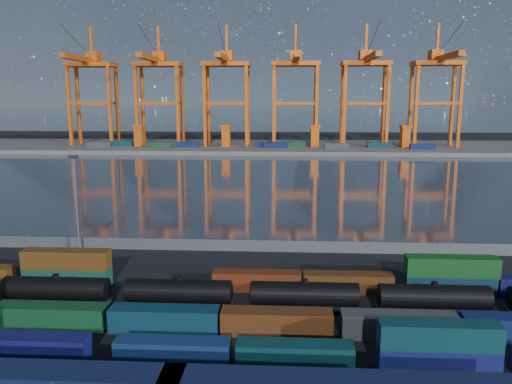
{
  "coord_description": "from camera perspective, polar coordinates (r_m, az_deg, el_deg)",
  "views": [
    {
      "loc": [
        4.8,
        -53.91,
        25.59
      ],
      "look_at": [
        0.0,
        30.0,
        10.0
      ],
      "focal_mm": 35.0,
      "sensor_mm": 36.0,
      "label": 1
    }
  ],
  "objects": [
    {
      "name": "ground",
      "position": [
        59.87,
        -1.7,
        -14.8
      ],
      "size": [
        700.0,
        700.0,
        0.0
      ],
      "primitive_type": "plane",
      "color": "black",
      "rests_on": "ground"
    },
    {
      "name": "harbor_water",
      "position": [
        161.03,
        1.53,
        1.36
      ],
      "size": [
        700.0,
        700.0,
        0.0
      ],
      "primitive_type": "plane",
      "color": "#2E3843",
      "rests_on": "ground"
    },
    {
      "name": "far_quay",
      "position": [
        265.1,
        2.23,
        5.18
      ],
      "size": [
        700.0,
        70.0,
        2.0
      ],
      "primitive_type": "cube",
      "color": "#514F4C",
      "rests_on": "ground"
    },
    {
      "name": "distant_mountains",
      "position": [
        1666.35,
        5.5,
        17.17
      ],
      "size": [
        2470.0,
        1100.0,
        520.0
      ],
      "color": "#1E2630",
      "rests_on": "ground"
    },
    {
      "name": "container_row_south",
      "position": [
        52.1,
        -10.76,
        -16.86
      ],
      "size": [
        139.42,
        2.31,
        4.92
      ],
      "color": "#484A4D",
      "rests_on": "ground"
    },
    {
      "name": "container_row_mid",
      "position": [
        58.76,
        -11.99,
        -13.61
      ],
      "size": [
        129.59,
        2.55,
        5.43
      ],
      "color": "#0F1C4E",
      "rests_on": "ground"
    },
    {
      "name": "container_row_north",
      "position": [
        68.82,
        0.43,
        -9.78
      ],
      "size": [
        140.59,
        2.44,
        5.2
      ],
      "color": "navy",
      "rests_on": "ground"
    },
    {
      "name": "tanker_string",
      "position": [
        62.36,
        5.55,
        -11.69
      ],
      "size": [
        137.54,
        2.91,
        4.16
      ],
      "color": "black",
      "rests_on": "ground"
    },
    {
      "name": "waterfront_fence",
      "position": [
        85.66,
        -0.08,
        -6.17
      ],
      "size": [
        160.12,
        0.12,
        2.2
      ],
      "color": "#595B5E",
      "rests_on": "ground"
    },
    {
      "name": "yard_light_mast",
      "position": [
        88.67,
        -19.9,
        -0.72
      ],
      "size": [
        1.6,
        0.4,
        16.6
      ],
      "color": "slate",
      "rests_on": "ground"
    },
    {
      "name": "gantry_cranes",
      "position": [
        257.86,
        0.55,
        13.34
      ],
      "size": [
        199.06,
        46.19,
        62.55
      ],
      "color": "#DF560F",
      "rests_on": "ground"
    },
    {
      "name": "quay_containers",
      "position": [
        250.87,
        -0.35,
        5.41
      ],
      "size": [
        172.58,
        10.99,
        2.6
      ],
      "color": "navy",
      "rests_on": "far_quay"
    },
    {
      "name": "straddle_carriers",
      "position": [
        254.64,
        1.64,
        6.5
      ],
      "size": [
        140.0,
        7.0,
        11.1
      ],
      "color": "#DF560F",
      "rests_on": "far_quay"
    }
  ]
}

